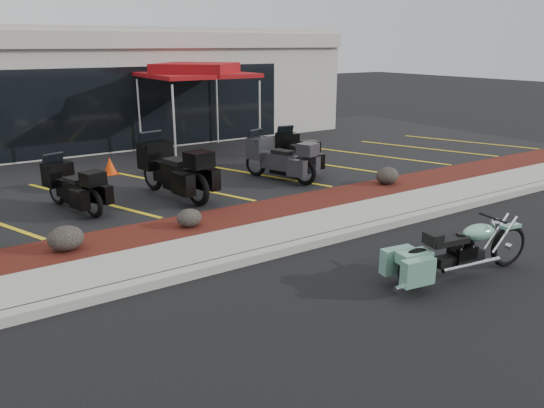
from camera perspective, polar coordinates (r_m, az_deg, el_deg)
ground at (r=8.66m, az=5.38°, el=-7.02°), size 90.00×90.00×0.00m
curb at (r=9.29m, az=1.93°, el=-4.74°), size 24.00×0.25×0.15m
sidewalk at (r=9.83m, az=-0.42°, el=-3.48°), size 24.00×1.20×0.15m
mulch_bed at (r=10.80m, az=-3.87°, el=-1.60°), size 24.00×1.20×0.16m
upper_lot at (r=15.57m, az=-13.72°, el=3.71°), size 26.00×9.60×0.15m
dealership_building at (r=21.27m, az=-20.01°, el=11.89°), size 18.00×8.16×4.00m
boulder_left at (r=9.53m, az=-21.31°, el=-3.46°), size 0.60×0.50×0.42m
boulder_mid at (r=10.15m, az=-8.90°, el=-1.49°), size 0.49×0.41×0.35m
boulder_right at (r=13.40m, az=12.30°, el=3.02°), size 0.60×0.50×0.43m
hero_cruiser at (r=9.36m, az=24.11°, el=-3.54°), size 2.72×1.05×0.93m
touring_black_front at (r=12.25m, az=-22.23°, el=2.50°), size 1.27×2.08×1.13m
touring_black_mid at (r=12.75m, az=-12.75°, el=4.53°), size 1.37×2.56×1.42m
touring_grey at (r=13.85m, az=-1.77°, el=5.53°), size 1.49×2.28×1.24m
touring_black_rear at (r=14.91m, az=1.46°, el=6.22°), size 1.12×2.12×1.17m
traffic_cone at (r=14.77m, az=-17.03°, el=3.95°), size 0.42×0.42×0.46m
popup_canopy at (r=16.71m, az=-8.15°, el=13.90°), size 3.61×3.61×2.78m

